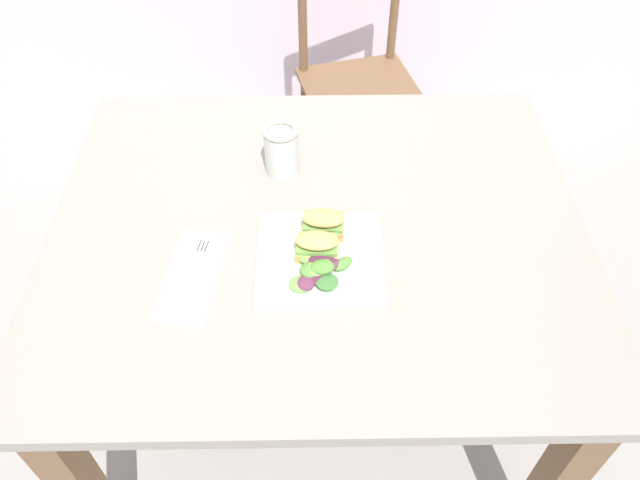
% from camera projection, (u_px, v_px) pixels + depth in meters
% --- Properties ---
extents(ground_plane, '(7.27, 7.27, 0.00)m').
position_uv_depth(ground_plane, '(280.00, 449.00, 1.75)').
color(ground_plane, gray).
extents(dining_table, '(1.16, 0.98, 0.74)m').
position_uv_depth(dining_table, '(317.00, 261.00, 1.41)').
color(dining_table, gray).
rests_on(dining_table, ground).
extents(chair_wooden_far, '(0.48, 0.48, 0.87)m').
position_uv_depth(chair_wooden_far, '(358.00, 83.00, 2.22)').
color(chair_wooden_far, brown).
rests_on(chair_wooden_far, ground).
extents(plate_lunch, '(0.26, 0.26, 0.01)m').
position_uv_depth(plate_lunch, '(320.00, 259.00, 1.25)').
color(plate_lunch, beige).
rests_on(plate_lunch, dining_table).
extents(sandwich_half_front, '(0.09, 0.07, 0.06)m').
position_uv_depth(sandwich_half_front, '(317.00, 245.00, 1.23)').
color(sandwich_half_front, tan).
rests_on(sandwich_half_front, plate_lunch).
extents(sandwich_half_back, '(0.09, 0.07, 0.06)m').
position_uv_depth(sandwich_half_back, '(323.00, 223.00, 1.27)').
color(sandwich_half_back, tan).
rests_on(sandwich_half_back, plate_lunch).
extents(salad_mixed_greens, '(0.13, 0.12, 0.03)m').
position_uv_depth(salad_mixed_greens, '(319.00, 269.00, 1.21)').
color(salad_mixed_greens, '#4C2338').
rests_on(salad_mixed_greens, plate_lunch).
extents(napkin_folded, '(0.13, 0.25, 0.00)m').
position_uv_depth(napkin_folded, '(192.00, 276.00, 1.22)').
color(napkin_folded, white).
rests_on(napkin_folded, dining_table).
extents(fork_on_napkin, '(0.05, 0.19, 0.00)m').
position_uv_depth(fork_on_napkin, '(195.00, 268.00, 1.23)').
color(fork_on_napkin, silver).
rests_on(fork_on_napkin, napkin_folded).
extents(mason_jar_iced_tea, '(0.08, 0.08, 0.12)m').
position_uv_depth(mason_jar_iced_tea, '(282.00, 152.00, 1.41)').
color(mason_jar_iced_tea, '#995623').
rests_on(mason_jar_iced_tea, dining_table).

